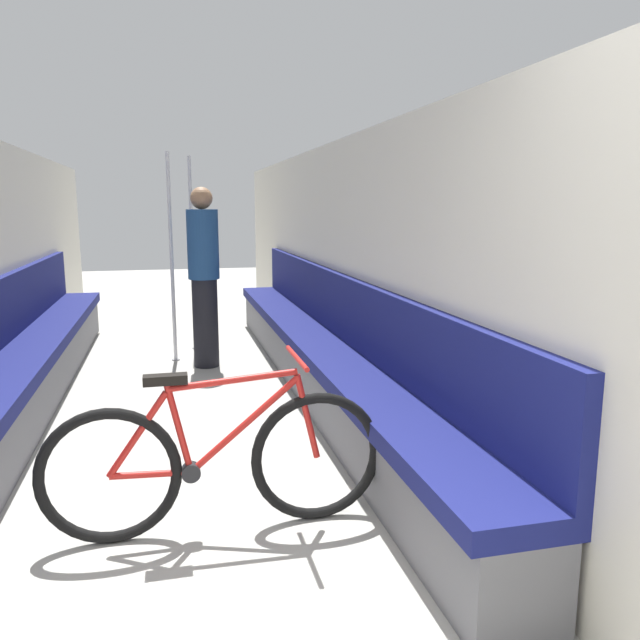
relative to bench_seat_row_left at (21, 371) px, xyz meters
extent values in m
cube|color=beige|center=(2.58, -0.13, 0.72)|extent=(0.10, 10.90, 2.10)
cube|color=#5B5B60|center=(0.03, 0.00, -0.13)|extent=(0.39, 6.46, 0.39)
cube|color=navy|center=(0.03, 0.00, 0.11)|extent=(0.46, 6.46, 0.10)
cube|color=#5B5B60|center=(2.30, 0.00, -0.13)|extent=(0.39, 6.46, 0.39)
cube|color=navy|center=(2.30, 0.00, 0.11)|extent=(0.46, 6.46, 0.10)
cube|color=navy|center=(2.49, 0.00, 0.42)|extent=(0.07, 6.46, 0.52)
torus|color=black|center=(0.81, -2.12, 0.00)|extent=(0.66, 0.05, 0.66)
torus|color=black|center=(1.80, -2.12, 0.00)|extent=(0.66, 0.05, 0.66)
cylinder|color=#B21E19|center=(1.00, -2.12, -0.01)|extent=(0.37, 0.03, 0.05)
cylinder|color=#B21E19|center=(0.95, -2.12, 0.19)|extent=(0.30, 0.03, 0.40)
cylinder|color=#B21E19|center=(1.13, -2.12, 0.22)|extent=(0.13, 0.03, 0.47)
cylinder|color=#B21E19|center=(1.44, -2.12, 0.20)|extent=(0.54, 0.03, 0.45)
cylinder|color=#B21E19|center=(1.39, -2.12, 0.42)|extent=(0.62, 0.03, 0.08)
cylinder|color=#B21E19|center=(1.75, -2.12, 0.21)|extent=(0.13, 0.03, 0.43)
cylinder|color=black|center=(1.18, -2.12, -0.02)|extent=(0.09, 0.06, 0.09)
cube|color=black|center=(1.09, -2.12, 0.45)|extent=(0.20, 0.07, 0.04)
cylinder|color=#B21E19|center=(1.70, -2.12, 0.51)|extent=(0.02, 0.46, 0.02)
cylinder|color=gray|center=(1.38, 1.93, -0.32)|extent=(0.08, 0.08, 0.01)
cylinder|color=silver|center=(1.38, 1.93, 0.71)|extent=(0.04, 0.04, 2.08)
cylinder|color=gray|center=(1.15, 1.43, -0.32)|extent=(0.08, 0.08, 0.01)
cylinder|color=silver|center=(1.15, 1.43, 0.71)|extent=(0.04, 0.04, 2.08)
cylinder|color=black|center=(1.45, 1.12, 0.10)|extent=(0.25, 0.25, 0.87)
cylinder|color=navy|center=(1.45, 1.12, 0.87)|extent=(0.30, 0.30, 0.66)
sphere|color=#936B4C|center=(1.45, 1.12, 1.31)|extent=(0.21, 0.21, 0.21)
camera|label=1|loc=(1.12, -4.97, 1.23)|focal=35.00mm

